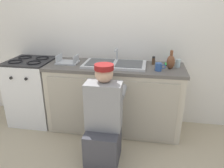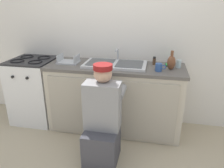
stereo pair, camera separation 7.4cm
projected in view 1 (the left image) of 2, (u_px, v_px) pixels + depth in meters
name	position (u px, v px, depth m)	size (l,w,h in m)	color
ground_plane	(111.00, 138.00, 2.89)	(12.00, 12.00, 0.00)	tan
back_wall	(119.00, 35.00, 3.03)	(6.00, 0.10, 2.50)	silver
counter_cabinet	(114.00, 99.00, 2.99)	(1.75, 0.62, 0.87)	beige
countertop	(115.00, 67.00, 2.84)	(1.79, 0.62, 0.04)	#5B5651
sink_double_basin	(115.00, 64.00, 2.83)	(0.80, 0.44, 0.19)	silver
stove_range	(34.00, 91.00, 3.19)	(0.60, 0.62, 0.94)	white
plumber_person	(104.00, 123.00, 2.37)	(0.42, 0.61, 1.10)	#3F3F47
dish_rack_tray	(68.00, 61.00, 2.92)	(0.28, 0.22, 0.11)	#B2B7BC
water_glass	(178.00, 63.00, 2.74)	(0.06, 0.06, 0.10)	#ADC6CC
spice_bottle_pepper	(153.00, 61.00, 2.86)	(0.04, 0.04, 0.10)	#513823
vase_decorative	(171.00, 62.00, 2.66)	(0.10, 0.10, 0.23)	brown
cell_phone	(167.00, 64.00, 2.86)	(0.07, 0.14, 0.01)	black
coffee_mug	(159.00, 67.00, 2.60)	(0.13, 0.08, 0.10)	#335699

